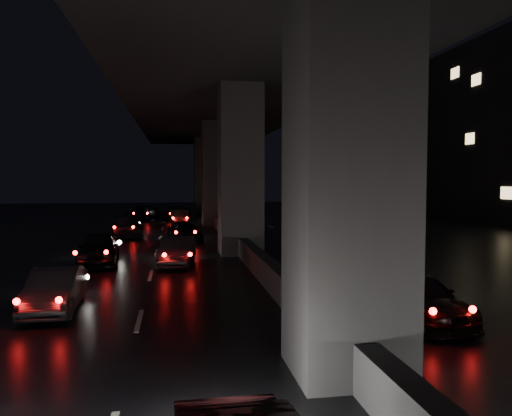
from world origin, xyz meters
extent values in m
plane|color=black|center=(0.00, 0.00, 0.00)|extent=(120.00, 120.00, 0.00)
cube|color=#38383B|center=(0.00, -10.00, 4.00)|extent=(2.00, 2.00, 8.00)
cube|color=#38383B|center=(0.00, 5.00, 4.00)|extent=(2.00, 2.00, 8.00)
cube|color=#38383B|center=(0.00, 20.00, 4.00)|extent=(2.00, 2.00, 8.00)
cube|color=#38383B|center=(0.00, 35.00, 4.00)|extent=(2.00, 2.00, 8.00)
cube|color=black|center=(0.00, 5.00, 8.75)|extent=(12.00, 80.00, 1.50)
cube|color=#38383B|center=(-5.80, 5.00, 10.00)|extent=(0.40, 80.00, 1.00)
cube|color=#38383B|center=(5.80, 5.00, 10.00)|extent=(0.40, 80.00, 1.00)
cube|color=#38383B|center=(0.00, 5.00, 0.42)|extent=(0.45, 70.00, 0.85)
cylinder|color=black|center=(11.00, 12.00, 1.40)|extent=(0.44, 0.44, 2.80)
sphere|color=black|center=(11.00, 12.00, 4.22)|extent=(3.80, 3.80, 3.80)
cylinder|color=black|center=(11.00, 28.00, 1.40)|extent=(0.44, 0.44, 2.80)
sphere|color=black|center=(11.00, 28.00, 4.22)|extent=(3.80, 3.80, 3.80)
cylinder|color=#2D2D33|center=(11.50, 18.00, 4.50)|extent=(0.18, 0.18, 9.00)
cube|color=#2D2D33|center=(10.40, 18.00, 8.90)|extent=(2.40, 0.10, 0.10)
sphere|color=#FF9D32|center=(9.30, 18.00, 8.70)|extent=(0.44, 0.44, 0.44)
imported|color=black|center=(2.91, -7.00, 0.56)|extent=(1.79, 3.97, 1.13)
imported|color=black|center=(-6.31, -4.63, 0.57)|extent=(1.28, 3.48, 1.14)
imported|color=black|center=(-3.02, 2.11, 0.58)|extent=(1.68, 3.65, 1.16)
imported|color=black|center=(-6.23, 2.73, 0.67)|extent=(1.90, 4.06, 1.34)
imported|color=black|center=(-6.06, 13.15, 0.64)|extent=(2.43, 4.62, 1.28)
imported|color=black|center=(-2.54, 10.04, 0.60)|extent=(2.26, 3.79, 1.21)
imported|color=#3F3C37|center=(-2.74, 20.15, 0.60)|extent=(1.47, 3.73, 1.21)
imported|color=black|center=(-2.95, 25.06, 0.61)|extent=(2.62, 4.62, 1.22)
imported|color=black|center=(-5.90, 25.18, 0.65)|extent=(3.19, 5.06, 1.30)
imported|color=#585C5F|center=(2.82, 26.92, 0.66)|extent=(1.72, 3.96, 1.33)
camera|label=1|loc=(-3.08, -18.63, 3.54)|focal=35.00mm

